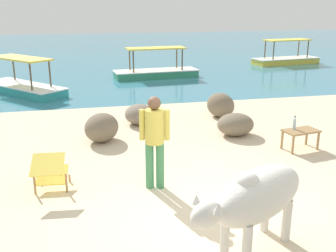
{
  "coord_description": "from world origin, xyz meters",
  "views": [
    {
      "loc": [
        -1.67,
        -5.11,
        3.1
      ],
      "look_at": [
        0.13,
        3.0,
        0.55
      ],
      "focal_mm": 42.6,
      "sensor_mm": 36.0,
      "label": 1
    }
  ],
  "objects_px": {
    "boat_yellow": "(286,59)",
    "boat_green": "(156,71)",
    "low_bench_table": "(301,133)",
    "deck_chair_near": "(50,171)",
    "boat_teal": "(23,86)",
    "bottle": "(294,124)",
    "person_standing": "(155,136)",
    "cow": "(257,197)"
  },
  "relations": [
    {
      "from": "boat_teal",
      "to": "boat_yellow",
      "type": "height_order",
      "value": "same"
    },
    {
      "from": "low_bench_table",
      "to": "deck_chair_near",
      "type": "distance_m",
      "value": 5.29
    },
    {
      "from": "cow",
      "to": "boat_green",
      "type": "bearing_deg",
      "value": -126.22
    },
    {
      "from": "person_standing",
      "to": "low_bench_table",
      "type": "bearing_deg",
      "value": 122.85
    },
    {
      "from": "cow",
      "to": "boat_teal",
      "type": "xyz_separation_m",
      "value": [
        -4.08,
        10.72,
        -0.51
      ]
    },
    {
      "from": "bottle",
      "to": "boat_green",
      "type": "height_order",
      "value": "boat_green"
    },
    {
      "from": "bottle",
      "to": "person_standing",
      "type": "xyz_separation_m",
      "value": [
        -3.34,
        -1.28,
        0.39
      ]
    },
    {
      "from": "cow",
      "to": "boat_green",
      "type": "distance_m",
      "value": 13.01
    },
    {
      "from": "cow",
      "to": "boat_teal",
      "type": "bearing_deg",
      "value": -100.1
    },
    {
      "from": "bottle",
      "to": "boat_yellow",
      "type": "relative_size",
      "value": 0.08
    },
    {
      "from": "deck_chair_near",
      "to": "boat_green",
      "type": "height_order",
      "value": "boat_green"
    },
    {
      "from": "boat_yellow",
      "to": "deck_chair_near",
      "type": "bearing_deg",
      "value": 40.95
    },
    {
      "from": "boat_yellow",
      "to": "cow",
      "type": "bearing_deg",
      "value": 52.33
    },
    {
      "from": "boat_teal",
      "to": "boat_green",
      "type": "bearing_deg",
      "value": 71.98
    },
    {
      "from": "low_bench_table",
      "to": "boat_teal",
      "type": "bearing_deg",
      "value": 121.51
    },
    {
      "from": "low_bench_table",
      "to": "boat_yellow",
      "type": "xyz_separation_m",
      "value": [
        6.22,
        12.2,
        -0.12
      ]
    },
    {
      "from": "low_bench_table",
      "to": "person_standing",
      "type": "distance_m",
      "value": 3.7
    },
    {
      "from": "low_bench_table",
      "to": "deck_chair_near",
      "type": "height_order",
      "value": "deck_chair_near"
    },
    {
      "from": "bottle",
      "to": "person_standing",
      "type": "distance_m",
      "value": 3.59
    },
    {
      "from": "bottle",
      "to": "boat_green",
      "type": "bearing_deg",
      "value": 97.37
    },
    {
      "from": "low_bench_table",
      "to": "deck_chair_near",
      "type": "relative_size",
      "value": 1.01
    },
    {
      "from": "boat_teal",
      "to": "deck_chair_near",
      "type": "bearing_deg",
      "value": -31.25
    },
    {
      "from": "bottle",
      "to": "boat_green",
      "type": "relative_size",
      "value": 0.08
    },
    {
      "from": "boat_teal",
      "to": "bottle",
      "type": "bearing_deg",
      "value": 0.65
    },
    {
      "from": "cow",
      "to": "deck_chair_near",
      "type": "relative_size",
      "value": 2.42
    },
    {
      "from": "person_standing",
      "to": "boat_yellow",
      "type": "relative_size",
      "value": 0.43
    },
    {
      "from": "boat_yellow",
      "to": "boat_teal",
      "type": "bearing_deg",
      "value": 12.19
    },
    {
      "from": "low_bench_table",
      "to": "person_standing",
      "type": "height_order",
      "value": "person_standing"
    },
    {
      "from": "bottle",
      "to": "deck_chair_near",
      "type": "bearing_deg",
      "value": -168.18
    },
    {
      "from": "deck_chair_near",
      "to": "boat_yellow",
      "type": "distance_m",
      "value": 17.44
    },
    {
      "from": "cow",
      "to": "boat_yellow",
      "type": "bearing_deg",
      "value": -150.5
    },
    {
      "from": "boat_green",
      "to": "person_standing",
      "type": "bearing_deg",
      "value": 74.67
    },
    {
      "from": "boat_teal",
      "to": "boat_green",
      "type": "relative_size",
      "value": 0.94
    },
    {
      "from": "low_bench_table",
      "to": "boat_green",
      "type": "height_order",
      "value": "boat_green"
    },
    {
      "from": "boat_yellow",
      "to": "boat_green",
      "type": "bearing_deg",
      "value": 10.33
    },
    {
      "from": "deck_chair_near",
      "to": "cow",
      "type": "bearing_deg",
      "value": -125.55
    },
    {
      "from": "deck_chair_near",
      "to": "boat_teal",
      "type": "height_order",
      "value": "boat_teal"
    },
    {
      "from": "low_bench_table",
      "to": "person_standing",
      "type": "relative_size",
      "value": 0.51
    },
    {
      "from": "boat_yellow",
      "to": "bottle",
      "type": "bearing_deg",
      "value": 54.24
    },
    {
      "from": "low_bench_table",
      "to": "boat_teal",
      "type": "height_order",
      "value": "boat_teal"
    },
    {
      "from": "bottle",
      "to": "low_bench_table",
      "type": "bearing_deg",
      "value": -38.47
    },
    {
      "from": "boat_teal",
      "to": "boat_green",
      "type": "xyz_separation_m",
      "value": [
        5.28,
        2.23,
        0.0
      ]
    }
  ]
}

